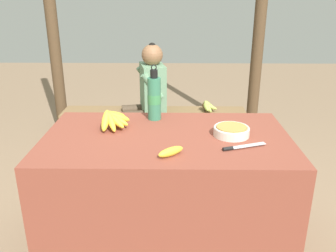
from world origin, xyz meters
The scene contains 12 objects.
ground_plane centered at (0.00, 0.00, 0.00)m, with size 12.00×12.00×0.00m, color #846B51.
market_counter centered at (0.00, 0.00, 0.36)m, with size 1.39×0.81×0.73m.
banana_bunch_ripe centered at (-0.32, 0.13, 0.79)m, with size 0.17×0.27×0.13m.
serving_bowl centered at (0.37, 0.01, 0.76)m, with size 0.20×0.20×0.05m.
water_bottle centered at (-0.08, 0.28, 0.87)m, with size 0.09×0.09×0.35m.
loose_banana_front centered at (0.03, -0.26, 0.75)m, with size 0.15×0.13×0.04m.
knife centered at (0.38, -0.17, 0.74)m, with size 0.24×0.11×0.02m.
wooden_bench centered at (-0.14, 1.37, 0.36)m, with size 1.75×0.32×0.42m.
seated_vendor centered at (-0.20, 1.32, 0.62)m, with size 0.45×0.42×1.07m.
banana_bunch_green centered at (0.36, 1.37, 0.48)m, with size 0.15×0.21×0.12m.
support_post_near centered at (-1.17, 1.79, 1.38)m, with size 0.12×0.12×2.76m.
support_post_far centered at (0.89, 1.79, 1.38)m, with size 0.12×0.12×2.76m.
Camera 1 is at (0.04, -1.86, 1.50)m, focal length 38.00 mm.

